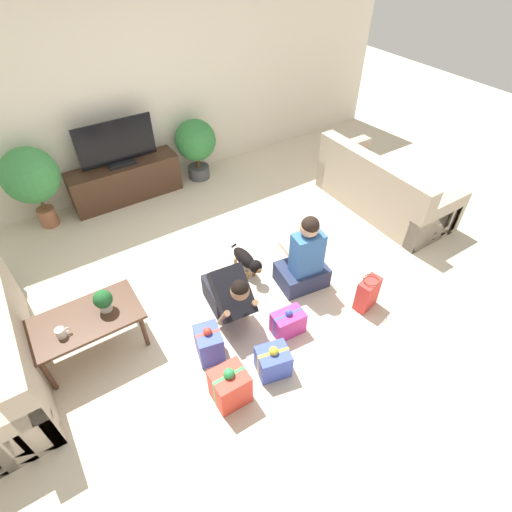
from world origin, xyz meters
TOP-DOWN VIEW (x-y plane):
  - ground_plane at (0.00, 0.00)m, footprint 16.00×16.00m
  - wall_back at (0.00, 2.63)m, footprint 8.40×0.06m
  - sofa_right at (2.42, 0.23)m, footprint 0.86×1.85m
  - coffee_table at (-1.58, 0.02)m, footprint 0.98×0.55m
  - tv_console at (-0.42, 2.36)m, footprint 1.50×0.40m
  - tv at (-0.42, 2.36)m, footprint 1.02×0.20m
  - potted_plant_back_left at (-1.51, 2.31)m, footprint 0.68×0.68m
  - potted_plant_back_right at (0.68, 2.31)m, footprint 0.59×0.59m
  - person_kneeling at (-0.29, -0.31)m, footprint 0.40×0.80m
  - person_sitting at (0.62, -0.36)m, footprint 0.57×0.53m
  - dog at (0.18, 0.11)m, footprint 0.17×0.57m
  - gift_box_a at (0.09, -0.80)m, footprint 0.33×0.23m
  - gift_box_b at (-0.29, -1.09)m, footprint 0.34×0.30m
  - gift_box_c at (-0.69, -0.62)m, footprint 0.28×0.32m
  - gift_box_d at (-0.75, -1.11)m, footprint 0.30×0.27m
  - gift_bag_a at (0.98, -0.97)m, footprint 0.28×0.20m
  - mug at (-1.78, -0.07)m, footprint 0.12×0.08m
  - tabletop_plant at (-1.37, 0.02)m, footprint 0.17×0.17m

SIDE VIEW (x-z plane):
  - ground_plane at x=0.00m, z-range 0.00..0.00m
  - gift_box_a at x=0.09m, z-range -0.03..0.29m
  - gift_box_b at x=-0.29m, z-range -0.03..0.31m
  - gift_box_c at x=-0.69m, z-range -0.03..0.36m
  - gift_box_d at x=-0.75m, z-range -0.03..0.39m
  - gift_bag_a at x=0.98m, z-range -0.01..0.39m
  - dog at x=0.18m, z-range 0.05..0.37m
  - tv_console at x=-0.42m, z-range 0.00..0.53m
  - sofa_right at x=2.42m, z-range -0.12..0.71m
  - person_kneeling at x=-0.29m, z-range -0.06..0.71m
  - person_sitting at x=0.62m, z-range -0.12..0.82m
  - coffee_table at x=-1.58m, z-range 0.18..0.64m
  - mug at x=-1.78m, z-range 0.46..0.55m
  - potted_plant_back_right at x=0.68m, z-range 0.11..1.02m
  - tabletop_plant at x=-1.37m, z-range 0.47..0.69m
  - potted_plant_back_left at x=-1.51m, z-range 0.18..1.26m
  - tv at x=-0.42m, z-range 0.50..1.11m
  - wall_back at x=0.00m, z-range 0.00..2.60m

